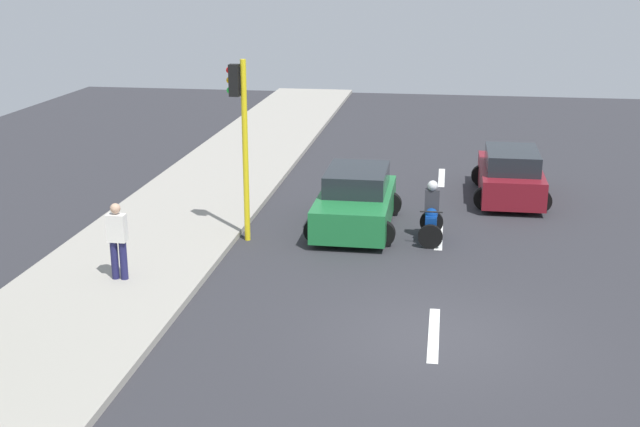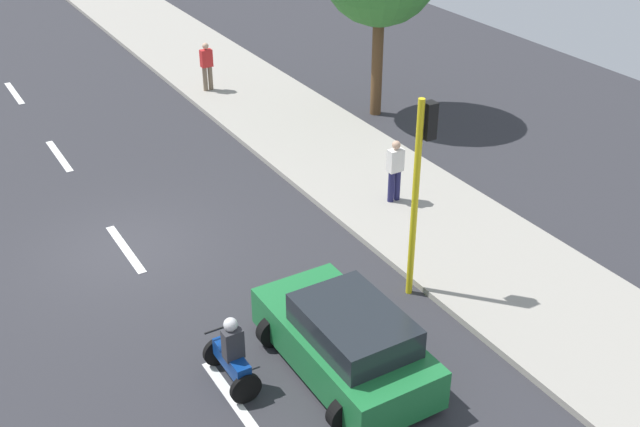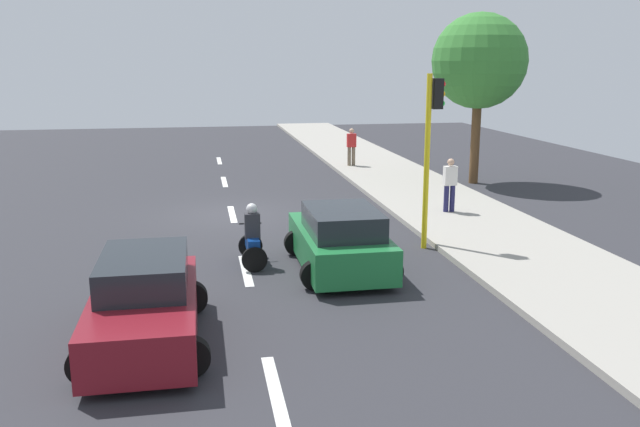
# 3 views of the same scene
# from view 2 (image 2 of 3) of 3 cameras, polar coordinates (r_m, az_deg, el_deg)

# --- Properties ---
(ground_plane) EXTENTS (40.00, 60.00, 0.10)m
(ground_plane) POSITION_cam_2_polar(r_m,az_deg,el_deg) (19.36, -13.88, -2.64)
(ground_plane) COLOR #2D2D33
(sidewalk) EXTENTS (4.00, 60.00, 0.15)m
(sidewalk) POSITION_cam_2_polar(r_m,az_deg,el_deg) (21.90, 3.61, 2.57)
(sidewalk) COLOR #9E998E
(sidewalk) RESTS_ON ground
(lane_stripe_north) EXTENTS (0.20, 2.40, 0.01)m
(lane_stripe_north) POSITION_cam_2_polar(r_m,az_deg,el_deg) (14.74, -6.29, -13.27)
(lane_stripe_north) COLOR white
(lane_stripe_north) RESTS_ON ground
(lane_stripe_mid) EXTENTS (0.20, 2.40, 0.01)m
(lane_stripe_mid) POSITION_cam_2_polar(r_m,az_deg,el_deg) (19.33, -13.90, -2.50)
(lane_stripe_mid) COLOR white
(lane_stripe_mid) RESTS_ON ground
(lane_stripe_south) EXTENTS (0.20, 2.40, 0.01)m
(lane_stripe_south) POSITION_cam_2_polar(r_m,az_deg,el_deg) (24.54, -18.35, 3.97)
(lane_stripe_south) COLOR white
(lane_stripe_south) RESTS_ON ground
(lane_stripe_far_south) EXTENTS (0.20, 2.40, 0.01)m
(lane_stripe_far_south) POSITION_cam_2_polar(r_m,az_deg,el_deg) (30.04, -21.24, 8.12)
(lane_stripe_far_south) COLOR white
(lane_stripe_far_south) RESTS_ON ground
(car_green) EXTENTS (2.27, 4.01, 1.52)m
(car_green) POSITION_cam_2_polar(r_m,az_deg,el_deg) (14.83, 1.88, -9.18)
(car_green) COLOR #1E7238
(car_green) RESTS_ON ground
(motorcycle) EXTENTS (0.60, 1.30, 1.53)m
(motorcycle) POSITION_cam_2_polar(r_m,az_deg,el_deg) (14.68, -6.44, -10.20)
(motorcycle) COLOR black
(motorcycle) RESTS_ON ground
(pedestrian_near_signal) EXTENTS (0.40, 0.24, 1.69)m
(pedestrian_near_signal) POSITION_cam_2_polar(r_m,az_deg,el_deg) (20.24, 5.45, 3.23)
(pedestrian_near_signal) COLOR #1E1E4C
(pedestrian_near_signal) RESTS_ON sidewalk
(pedestrian_by_tree) EXTENTS (0.40, 0.24, 1.69)m
(pedestrian_by_tree) POSITION_cam_2_polar(r_m,az_deg,el_deg) (27.91, -8.19, 10.59)
(pedestrian_by_tree) COLOR #72604C
(pedestrian_by_tree) RESTS_ON sidewalk
(traffic_light_corner) EXTENTS (0.49, 0.24, 4.50)m
(traffic_light_corner) POSITION_cam_2_polar(r_m,az_deg,el_deg) (15.96, 7.30, 3.06)
(traffic_light_corner) COLOR yellow
(traffic_light_corner) RESTS_ON ground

